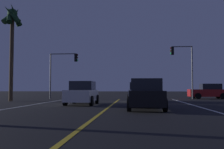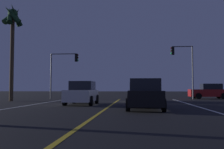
{
  "view_description": "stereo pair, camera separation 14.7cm",
  "coord_description": "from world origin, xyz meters",
  "px_view_note": "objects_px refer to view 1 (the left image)",
  "views": [
    {
      "loc": [
        1.57,
        -1.05,
        1.18
      ],
      "look_at": [
        -0.32,
        21.38,
        2.39
      ],
      "focal_mm": 41.56,
      "sensor_mm": 36.0,
      "label": 1
    },
    {
      "loc": [
        1.72,
        -1.05,
        1.18
      ],
      "look_at": [
        -0.32,
        21.38,
        2.39
      ],
      "focal_mm": 41.56,
      "sensor_mm": 36.0,
      "label": 2
    }
  ],
  "objects_px": {
    "car_oncoming": "(82,93)",
    "palm_tree_left_mid": "(12,24)",
    "car_lead_same_lane": "(146,95)",
    "car_crossing_side": "(209,92)",
    "traffic_light_near_right": "(182,60)",
    "traffic_light_near_left": "(64,65)",
    "car_ahead_far": "(139,92)"
  },
  "relations": [
    {
      "from": "car_lead_same_lane",
      "to": "palm_tree_left_mid",
      "type": "relative_size",
      "value": 0.47
    },
    {
      "from": "car_oncoming",
      "to": "traffic_light_near_right",
      "type": "bearing_deg",
      "value": 138.31
    },
    {
      "from": "palm_tree_left_mid",
      "to": "car_ahead_far",
      "type": "bearing_deg",
      "value": 0.14
    },
    {
      "from": "car_lead_same_lane",
      "to": "car_oncoming",
      "type": "bearing_deg",
      "value": 46.73
    },
    {
      "from": "car_ahead_far",
      "to": "palm_tree_left_mid",
      "type": "distance_m",
      "value": 13.45
    },
    {
      "from": "car_lead_same_lane",
      "to": "traffic_light_near_left",
      "type": "bearing_deg",
      "value": 31.0
    },
    {
      "from": "traffic_light_near_right",
      "to": "traffic_light_near_left",
      "type": "bearing_deg",
      "value": 0.0
    },
    {
      "from": "car_crossing_side",
      "to": "car_oncoming",
      "type": "height_order",
      "value": "same"
    },
    {
      "from": "car_oncoming",
      "to": "traffic_light_near_left",
      "type": "xyz_separation_m",
      "value": [
        -4.2,
        10.19,
        3.05
      ]
    },
    {
      "from": "traffic_light_near_left",
      "to": "car_ahead_far",
      "type": "bearing_deg",
      "value": -34.57
    },
    {
      "from": "car_crossing_side",
      "to": "traffic_light_near_left",
      "type": "distance_m",
      "value": 16.71
    },
    {
      "from": "traffic_light_near_right",
      "to": "car_ahead_far",
      "type": "bearing_deg",
      "value": 50.07
    },
    {
      "from": "car_oncoming",
      "to": "car_lead_same_lane",
      "type": "bearing_deg",
      "value": 46.73
    },
    {
      "from": "car_lead_same_lane",
      "to": "traffic_light_near_right",
      "type": "distance_m",
      "value": 15.47
    },
    {
      "from": "traffic_light_near_right",
      "to": "palm_tree_left_mid",
      "type": "distance_m",
      "value": 17.92
    },
    {
      "from": "car_oncoming",
      "to": "car_crossing_side",
      "type": "bearing_deg",
      "value": 132.89
    },
    {
      "from": "car_lead_same_lane",
      "to": "car_oncoming",
      "type": "distance_m",
      "value": 6.06
    },
    {
      "from": "car_crossing_side",
      "to": "traffic_light_near_left",
      "type": "xyz_separation_m",
      "value": [
        -16.39,
        -1.14,
        3.05
      ]
    },
    {
      "from": "car_oncoming",
      "to": "traffic_light_near_left",
      "type": "height_order",
      "value": "traffic_light_near_left"
    },
    {
      "from": "car_oncoming",
      "to": "palm_tree_left_mid",
      "type": "relative_size",
      "value": 0.47
    },
    {
      "from": "car_crossing_side",
      "to": "traffic_light_near_right",
      "type": "height_order",
      "value": "traffic_light_near_right"
    },
    {
      "from": "car_crossing_side",
      "to": "traffic_light_near_right",
      "type": "distance_m",
      "value": 4.78
    },
    {
      "from": "car_ahead_far",
      "to": "palm_tree_left_mid",
      "type": "height_order",
      "value": "palm_tree_left_mid"
    },
    {
      "from": "car_crossing_side",
      "to": "car_oncoming",
      "type": "distance_m",
      "value": 16.64
    },
    {
      "from": "traffic_light_near_right",
      "to": "palm_tree_left_mid",
      "type": "relative_size",
      "value": 0.64
    },
    {
      "from": "car_lead_same_lane",
      "to": "car_oncoming",
      "type": "xyz_separation_m",
      "value": [
        -4.42,
        4.16,
        0.0
      ]
    },
    {
      "from": "car_lead_same_lane",
      "to": "traffic_light_near_left",
      "type": "xyz_separation_m",
      "value": [
        -8.62,
        14.34,
        3.05
      ]
    },
    {
      "from": "traffic_light_near_left",
      "to": "palm_tree_left_mid",
      "type": "bearing_deg",
      "value": -120.33
    },
    {
      "from": "car_oncoming",
      "to": "car_ahead_far",
      "type": "bearing_deg",
      "value": 136.12
    },
    {
      "from": "car_lead_same_lane",
      "to": "traffic_light_near_left",
      "type": "height_order",
      "value": "traffic_light_near_left"
    },
    {
      "from": "car_ahead_far",
      "to": "traffic_light_near_right",
      "type": "height_order",
      "value": "traffic_light_near_right"
    },
    {
      "from": "car_ahead_far",
      "to": "car_oncoming",
      "type": "distance_m",
      "value": 6.08
    }
  ]
}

